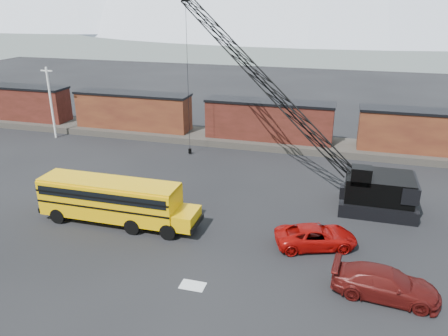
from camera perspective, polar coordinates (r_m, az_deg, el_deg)
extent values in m
plane|color=black|center=(28.52, -2.34, -10.35)|extent=(160.00, 160.00, 0.00)
cube|color=white|center=(363.14, 15.49, 20.10)|extent=(800.00, 80.00, 24.00)
cube|color=#47413A|center=(47.97, 5.78, 3.45)|extent=(120.00, 5.00, 0.70)
cube|color=#541E17|center=(61.27, -25.33, 7.72)|extent=(13.50, 2.90, 4.00)
cube|color=black|center=(60.89, -25.64, 9.58)|extent=(13.70, 3.10, 0.25)
cube|color=black|center=(59.01, -21.95, 6.06)|extent=(2.20, 2.40, 0.60)
cube|color=#431A13|center=(52.34, -11.76, 7.30)|extent=(13.50, 2.90, 4.00)
cube|color=black|center=(51.90, -11.93, 9.50)|extent=(13.70, 3.10, 0.25)
cube|color=black|center=(54.78, -15.56, 5.74)|extent=(2.20, 2.40, 0.60)
cube|color=black|center=(51.02, -7.39, 5.23)|extent=(2.20, 2.40, 0.60)
cube|color=#541E17|center=(47.31, 5.88, 6.16)|extent=(13.50, 2.90, 4.00)
cube|color=black|center=(46.82, 5.98, 8.58)|extent=(13.70, 3.10, 0.25)
cube|color=black|center=(48.63, 0.92, 4.61)|extent=(2.20, 2.40, 0.60)
cube|color=black|center=(47.28, 10.83, 3.73)|extent=(2.20, 2.40, 0.60)
cube|color=#431A13|center=(47.41, 25.32, 4.24)|extent=(13.50, 2.90, 4.00)
cube|color=black|center=(46.92, 25.71, 6.62)|extent=(13.70, 3.10, 0.25)
cube|color=black|center=(47.33, 20.01, 2.82)|extent=(2.20, 2.40, 0.60)
cylinder|color=silver|center=(52.99, -21.65, 7.87)|extent=(0.24, 0.24, 8.00)
cube|color=silver|center=(52.37, -22.18, 11.69)|extent=(1.40, 0.12, 0.12)
cube|color=silver|center=(25.24, -4.12, -15.06)|extent=(1.40, 0.90, 0.02)
cube|color=#E4A704|center=(31.71, -14.67, -3.96)|extent=(10.00, 2.50, 2.50)
cube|color=#E4A704|center=(29.75, -5.09, -6.54)|extent=(1.60, 2.30, 1.10)
cube|color=#E4A704|center=(31.20, -14.89, -1.79)|extent=(10.00, 2.30, 0.18)
cube|color=black|center=(30.46, -15.96, -3.72)|extent=(9.60, 0.05, 0.65)
cube|color=black|center=(32.42, -13.70, -1.94)|extent=(9.60, 0.05, 0.65)
cube|color=black|center=(29.63, -3.52, -7.28)|extent=(0.15, 2.45, 0.35)
cube|color=black|center=(34.82, -21.77, -4.32)|extent=(0.15, 2.50, 0.35)
cylinder|color=black|center=(33.28, -20.86, -5.86)|extent=(1.10, 0.35, 1.10)
cylinder|color=black|center=(34.94, -18.70, -4.26)|extent=(1.10, 0.35, 1.10)
cylinder|color=black|center=(30.38, -11.90, -7.51)|extent=(1.10, 0.35, 1.10)
cylinder|color=black|center=(32.18, -10.04, -5.65)|extent=(1.10, 0.35, 1.10)
cylinder|color=black|center=(29.36, -7.33, -8.28)|extent=(1.10, 0.35, 1.10)
cylinder|color=black|center=(31.22, -5.70, -6.30)|extent=(1.10, 0.35, 1.10)
imported|color=#9A0A07|center=(28.88, 11.92, -8.74)|extent=(5.71, 4.02, 1.45)
imported|color=#4F100E|center=(25.46, 20.33, -13.98)|extent=(5.75, 2.74, 1.62)
cube|color=black|center=(33.54, 19.41, -5.54)|extent=(5.50, 1.00, 1.00)
cube|color=black|center=(36.44, 19.19, -3.34)|extent=(5.50, 1.00, 1.00)
cube|color=black|center=(34.43, 19.57, -2.29)|extent=(4.80, 3.60, 1.80)
cube|color=black|center=(34.59, 22.90, -2.30)|extent=(1.20, 3.80, 1.20)
cube|color=black|center=(32.78, 17.50, -0.94)|extent=(1.40, 1.20, 1.30)
cube|color=black|center=(32.27, 17.51, -1.30)|extent=(1.20, 0.06, 0.90)
cylinder|color=black|center=(43.11, -4.74, 11.24)|extent=(0.04, 0.04, 14.67)
cube|color=black|center=(44.90, -4.47, 2.24)|extent=(0.25, 0.25, 0.50)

